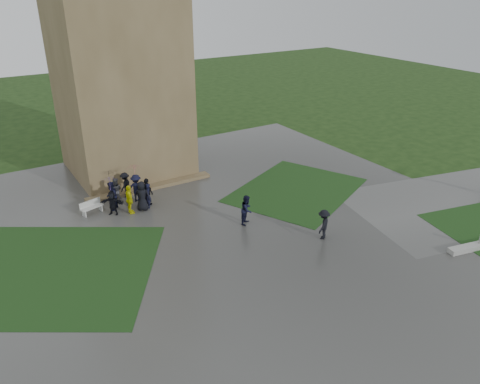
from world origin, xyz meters
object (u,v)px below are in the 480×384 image
bench (91,207)px  pedestrian_near (323,224)px  tower (116,48)px  pedestrian_mid (247,210)px

bench → pedestrian_near: bearing=-59.7°
tower → bench: tower is taller
tower → pedestrian_near: tower is taller
tower → bench: (-4.54, -6.01, -8.55)m
tower → pedestrian_mid: tower is taller
bench → pedestrian_mid: 9.77m
tower → bench: 11.39m
pedestrian_near → tower: bearing=-103.2°
bench → pedestrian_mid: bearing=-54.9°
pedestrian_mid → pedestrian_near: bearing=-91.6°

